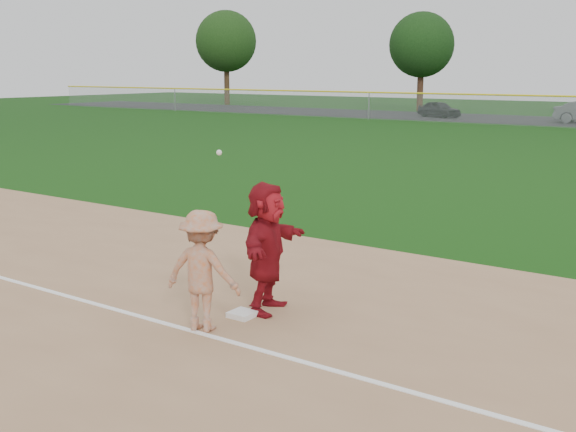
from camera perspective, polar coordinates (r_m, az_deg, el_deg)
The scene contains 8 objects.
ground at distance 10.92m, azimuth -4.62°, elevation -7.98°, with size 160.00×160.00×0.00m, color #113C0B.
foul_line at distance 10.35m, azimuth -7.50°, elevation -9.01°, with size 60.00×0.10×0.01m, color white.
first_base at distance 10.86m, azimuth -3.62°, elevation -7.75°, with size 0.36×0.36×0.08m, color white.
base_runner at distance 10.85m, azimuth -1.67°, elevation -2.48°, with size 1.85×0.59×1.99m, color maroon.
car_left at distance 58.01m, azimuth 11.85°, elevation 8.27°, with size 1.48×3.68×1.25m, color black.
first_base_play at distance 10.16m, azimuth -6.79°, elevation -4.31°, with size 1.24×0.91×2.53m.
tree_0 at distance 78.47m, azimuth -4.91°, elevation 13.58°, with size 6.40×6.40×9.81m.
tree_1 at distance 67.30m, azimuth 10.52°, elevation 13.15°, with size 5.80×5.80×8.75m.
Camera 1 is at (6.66, -7.85, 3.63)m, focal length 45.00 mm.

